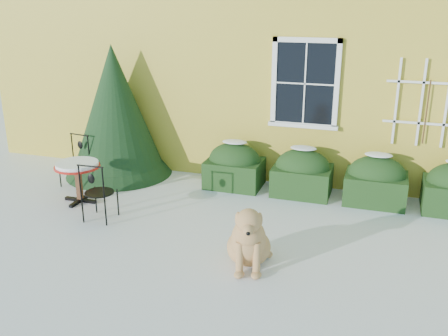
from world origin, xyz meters
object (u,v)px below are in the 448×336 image
(evergreen_shrub, at_px, (116,124))
(dog, at_px, (249,241))
(patio_chair_near, at_px, (98,192))
(patio_chair_far, at_px, (76,161))
(bistro_table, at_px, (77,169))

(evergreen_shrub, distance_m, dog, 4.59)
(dog, bearing_deg, patio_chair_near, 151.64)
(evergreen_shrub, xyz_separation_m, patio_chair_far, (-0.44, -0.84, -0.57))
(patio_chair_far, distance_m, dog, 4.47)
(evergreen_shrub, relative_size, dog, 2.43)
(evergreen_shrub, xyz_separation_m, bistro_table, (0.10, -1.57, -0.44))
(bistro_table, relative_size, patio_chair_far, 0.81)
(evergreen_shrub, distance_m, patio_chair_far, 1.10)
(evergreen_shrub, bearing_deg, bistro_table, -86.50)
(patio_chair_near, distance_m, patio_chair_far, 1.83)
(dog, bearing_deg, bistro_table, 145.89)
(patio_chair_near, bearing_deg, patio_chair_far, -47.34)
(dog, bearing_deg, patio_chair_far, 139.48)
(bistro_table, height_order, patio_chair_far, patio_chair_far)
(patio_chair_far, bearing_deg, patio_chair_near, -37.66)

